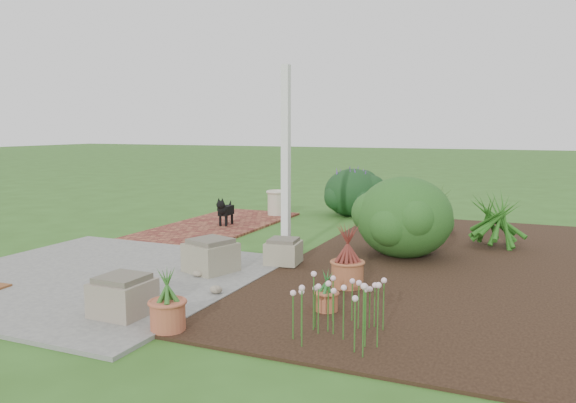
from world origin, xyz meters
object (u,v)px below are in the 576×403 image
at_px(cream_ceramic_urn, 276,203).
at_px(evergreen_shrub, 404,215).
at_px(stone_trough_near, 123,298).
at_px(black_dog, 225,210).

bearing_deg(cream_ceramic_urn, evergreen_shrub, -39.18).
height_order(cream_ceramic_urn, evergreen_shrub, evergreen_shrub).
height_order(stone_trough_near, evergreen_shrub, evergreen_shrub).
distance_m(black_dog, cream_ceramic_urn, 1.46).
distance_m(stone_trough_near, cream_ceramic_urn, 5.93).
xyz_separation_m(black_dog, evergreen_shrub, (3.27, -0.98, 0.26)).
bearing_deg(black_dog, stone_trough_near, -76.63).
height_order(stone_trough_near, cream_ceramic_urn, cream_ceramic_urn).
xyz_separation_m(stone_trough_near, black_dog, (-1.47, 4.39, 0.11)).
bearing_deg(evergreen_shrub, cream_ceramic_urn, 140.82).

